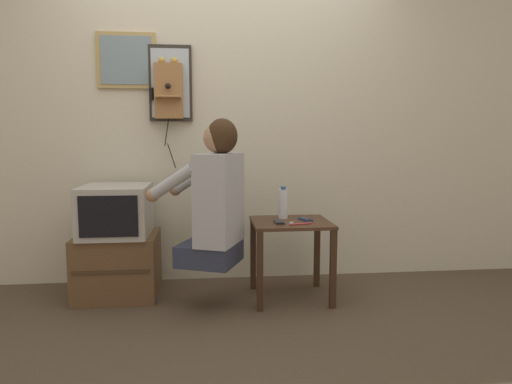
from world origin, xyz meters
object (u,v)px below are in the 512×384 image
at_px(framed_picture, 126,60).
at_px(wall_mirror, 171,83).
at_px(television, 116,210).
at_px(wall_phone_antique, 169,91).
at_px(person, 215,198).
at_px(water_bottle, 283,204).
at_px(cell_phone_held, 279,222).
at_px(cell_phone_spare, 305,219).
at_px(toothbrush, 299,224).

bearing_deg(framed_picture, wall_mirror, -0.56).
height_order(television, wall_phone_antique, wall_phone_antique).
xyz_separation_m(person, water_bottle, (0.49, 0.25, -0.08)).
height_order(person, framed_picture, framed_picture).
bearing_deg(person, framed_picture, 67.01).
xyz_separation_m(television, framed_picture, (0.05, 0.34, 1.08)).
xyz_separation_m(wall_mirror, cell_phone_held, (0.75, -0.56, -0.98)).
relative_size(wall_phone_antique, water_bottle, 3.59).
bearing_deg(framed_picture, television, -98.15).
relative_size(framed_picture, wall_mirror, 0.76).
bearing_deg(cell_phone_spare, wall_phone_antique, 140.36).
distance_m(framed_picture, cell_phone_spare, 1.78).
distance_m(television, framed_picture, 1.14).
distance_m(television, toothbrush, 1.28).
bearing_deg(framed_picture, wall_phone_antique, -7.98).
distance_m(framed_picture, toothbrush, 1.78).
xyz_separation_m(cell_phone_held, cell_phone_spare, (0.20, 0.09, 0.00)).
height_order(framed_picture, cell_phone_spare, framed_picture).
xyz_separation_m(cell_phone_spare, toothbrush, (-0.08, -0.16, 0.00)).
relative_size(framed_picture, toothbrush, 2.73).
relative_size(water_bottle, toothbrush, 1.45).
height_order(cell_phone_spare, water_bottle, water_bottle).
bearing_deg(cell_phone_spare, television, 158.50).
xyz_separation_m(wall_phone_antique, framed_picture, (-0.31, 0.04, 0.22)).
distance_m(wall_mirror, toothbrush, 1.46).
bearing_deg(cell_phone_held, framed_picture, 152.82).
height_order(wall_phone_antique, wall_mirror, wall_mirror).
bearing_deg(framed_picture, cell_phone_spare, -20.34).
xyz_separation_m(wall_phone_antique, cell_phone_held, (0.77, -0.52, -0.92)).
distance_m(wall_mirror, cell_phone_held, 1.36).
bearing_deg(person, cell_phone_held, -57.58).
bearing_deg(person, toothbrush, -67.77).
bearing_deg(water_bottle, toothbrush, -75.49).
distance_m(cell_phone_held, cell_phone_spare, 0.22).
bearing_deg(framed_picture, person, -44.98).
bearing_deg(toothbrush, wall_mirror, 40.38).
relative_size(wall_phone_antique, cell_phone_held, 6.65).
distance_m(cell_phone_spare, toothbrush, 0.18).
bearing_deg(water_bottle, person, -152.65).
xyz_separation_m(television, cell_phone_held, (1.13, -0.22, -0.06)).
relative_size(framed_picture, water_bottle, 1.88).
relative_size(television, water_bottle, 2.27).
height_order(wall_phone_antique, framed_picture, framed_picture).
height_order(person, cell_phone_held, person).
height_order(television, cell_phone_held, television).
bearing_deg(television, cell_phone_spare, -5.83).
relative_size(person, wall_phone_antique, 1.15).
bearing_deg(television, person, -23.68).
bearing_deg(television, toothbrush, -13.54).
height_order(television, water_bottle, television).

